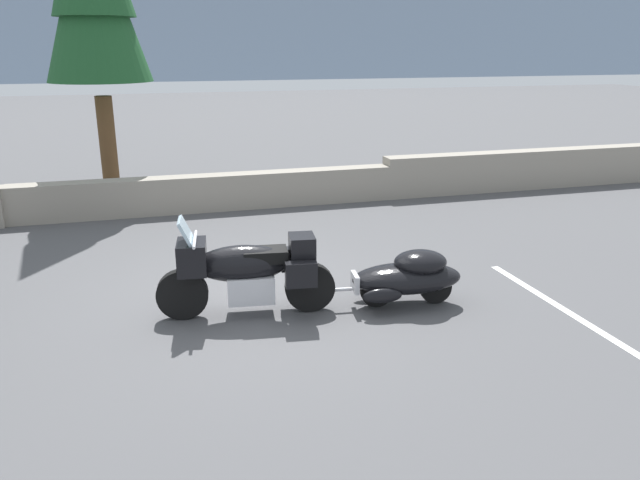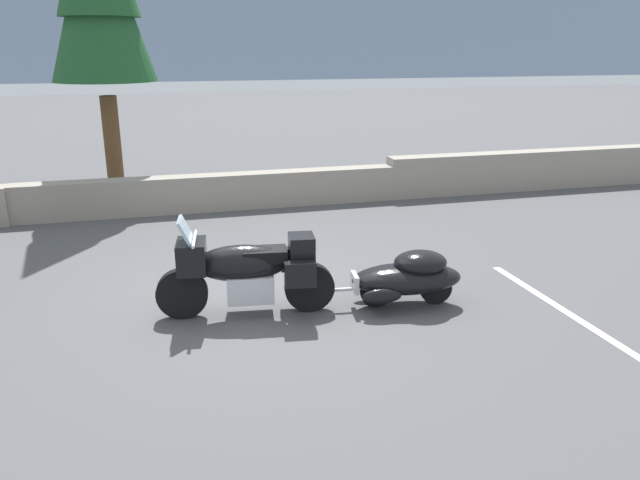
% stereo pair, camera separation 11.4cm
% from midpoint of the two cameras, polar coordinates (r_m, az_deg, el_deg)
% --- Properties ---
extents(ground_plane, '(80.00, 80.00, 0.00)m').
position_cam_midpoint_polar(ground_plane, '(8.70, -5.67, -5.52)').
color(ground_plane, '#4C4C4F').
extents(stone_guard_wall, '(24.00, 0.57, 0.94)m').
position_cam_midpoint_polar(stone_guard_wall, '(13.48, -7.51, 4.60)').
color(stone_guard_wall, gray).
rests_on(stone_guard_wall, ground).
extents(distant_ridgeline, '(240.00, 80.00, 16.00)m').
position_cam_midpoint_polar(distant_ridgeline, '(103.13, -15.37, 19.47)').
color(distant_ridgeline, '#7F93AD').
rests_on(distant_ridgeline, ground).
extents(touring_motorcycle, '(2.31, 0.92, 1.33)m').
position_cam_midpoint_polar(touring_motorcycle, '(8.06, -6.46, -2.69)').
color(touring_motorcycle, black).
rests_on(touring_motorcycle, ground).
extents(car_shaped_trailer, '(2.23, 0.90, 0.76)m').
position_cam_midpoint_polar(car_shaped_trailer, '(8.45, 8.41, -3.32)').
color(car_shaped_trailer, black).
rests_on(car_shaped_trailer, ground).
extents(parking_stripe_marker, '(0.12, 3.60, 0.01)m').
position_cam_midpoint_polar(parking_stripe_marker, '(8.91, 22.08, -6.17)').
color(parking_stripe_marker, silver).
rests_on(parking_stripe_marker, ground).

